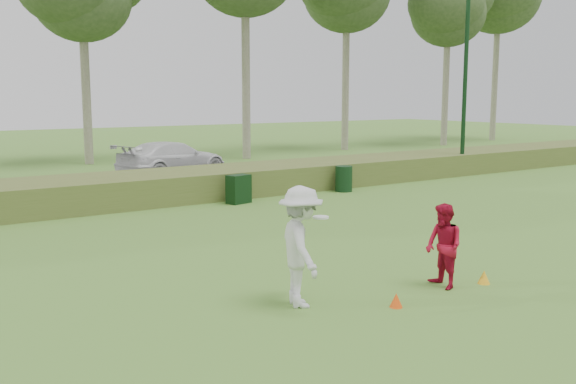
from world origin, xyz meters
TOP-DOWN VIEW (x-y plane):
  - ground at (0.00, 0.00)m, footprint 120.00×120.00m
  - reed_strip at (0.00, 12.00)m, footprint 80.00×3.00m
  - park_road at (0.00, 17.00)m, footprint 80.00×6.00m
  - lamp_post at (14.00, 11.00)m, footprint 0.70×0.70m
  - tree_7 at (26.00, 22.80)m, footprint 6.50×6.50m
  - player_white at (-2.03, 0.69)m, footprint 1.12×1.45m
  - player_red at (0.65, 0.05)m, footprint 0.72×0.84m
  - cone_orange at (-0.80, -0.27)m, footprint 0.21×0.21m
  - cone_yellow at (1.45, -0.22)m, footprint 0.23×0.23m
  - utility_cabinet at (2.22, 10.00)m, footprint 0.82×0.61m
  - trash_bin at (6.61, 10.08)m, footprint 0.65×0.65m
  - car_right at (3.31, 17.39)m, footprint 5.31×3.18m

SIDE VIEW (x-z plane):
  - ground at x=0.00m, z-range 0.00..0.00m
  - park_road at x=0.00m, z-range 0.00..0.06m
  - cone_orange at x=-0.80m, z-range 0.00..0.24m
  - cone_yellow at x=1.45m, z-range 0.00..0.25m
  - reed_strip at x=0.00m, z-range 0.00..0.90m
  - utility_cabinet at x=2.22m, z-range 0.00..0.91m
  - trash_bin at x=6.61m, z-range 0.00..0.92m
  - player_red at x=0.65m, z-range 0.00..1.52m
  - car_right at x=3.31m, z-range 0.06..1.50m
  - player_white at x=-2.03m, z-range 0.00..1.98m
  - lamp_post at x=14.00m, z-range 1.51..9.68m
  - tree_7 at x=26.00m, z-range 3.09..15.59m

